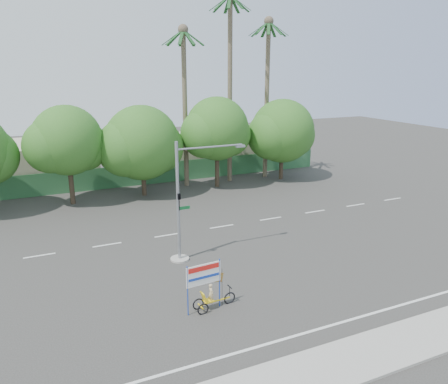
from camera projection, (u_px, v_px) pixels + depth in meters
name	position (u px, v px, depth m)	size (l,w,h in m)	color
ground	(249.00, 280.00, 23.12)	(120.00, 120.00, 0.00)	#33302D
sidewalk_near	(341.00, 364.00, 16.55)	(50.00, 2.40, 0.12)	gray
fence	(145.00, 174.00, 41.66)	(38.00, 0.08, 2.00)	#336B3D
building_left	(29.00, 164.00, 41.35)	(12.00, 8.00, 4.00)	#B5AA90
building_right	(205.00, 152.00, 48.55)	(14.00, 8.00, 3.60)	#B5AA90
tree_left	(67.00, 143.00, 34.67)	(6.66, 5.60, 8.07)	#473828
tree_center	(141.00, 145.00, 37.22)	(7.62, 6.40, 7.85)	#473828
tree_right	(216.00, 131.00, 39.79)	(6.90, 5.80, 8.36)	#473828
tree_far_right	(282.00, 133.00, 42.73)	(7.38, 6.20, 7.94)	#473828
palm_tall	(230.00, 71.00, 40.46)	(3.73, 3.79, 17.45)	#70604C
palm_mid	(267.00, 83.00, 42.34)	(3.73, 3.79, 15.45)	#70604C
palm_short	(185.00, 90.00, 39.12)	(3.73, 3.79, 14.45)	#70604C
traffic_signal	(184.00, 212.00, 24.93)	(4.72, 1.10, 7.00)	gray
trike_billboard	(209.00, 290.00, 20.12)	(2.52, 0.63, 2.48)	black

